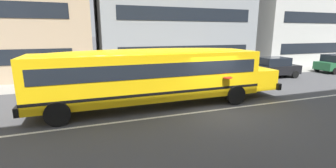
% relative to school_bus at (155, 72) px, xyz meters
% --- Properties ---
extents(ground_plane, '(400.00, 400.00, 0.00)m').
position_rel_school_bus_xyz_m(ground_plane, '(2.61, -1.68, -1.70)').
color(ground_plane, '#424244').
extents(sidewalk_far, '(120.00, 3.00, 0.01)m').
position_rel_school_bus_xyz_m(sidewalk_far, '(2.61, 6.44, -1.69)').
color(sidewalk_far, gray).
rests_on(sidewalk_far, ground_plane).
extents(lane_centreline, '(110.00, 0.16, 0.01)m').
position_rel_school_bus_xyz_m(lane_centreline, '(2.61, -1.68, -1.69)').
color(lane_centreline, silver).
rests_on(lane_centreline, ground_plane).
extents(school_bus, '(12.78, 3.02, 2.85)m').
position_rel_school_bus_xyz_m(school_bus, '(0.00, 0.00, 0.00)').
color(school_bus, yellow).
rests_on(school_bus, ground_plane).
extents(parked_car_black_under_tree, '(3.96, 2.01, 1.64)m').
position_rel_school_bus_xyz_m(parked_car_black_under_tree, '(11.28, 3.94, -0.85)').
color(parked_car_black_under_tree, black).
rests_on(parked_car_black_under_tree, ground_plane).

